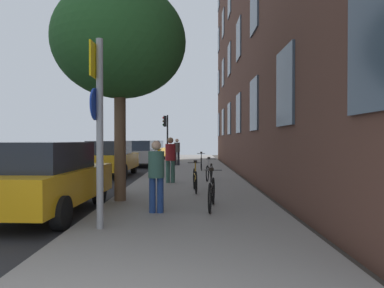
# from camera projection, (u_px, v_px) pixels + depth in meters

# --- Properties ---
(ground_plane) EXTENTS (41.80, 41.80, 0.00)m
(ground_plane) POSITION_uv_depth(u_px,v_px,m) (122.00, 173.00, 17.23)
(ground_plane) COLOR #332D28
(road_asphalt) EXTENTS (7.00, 38.00, 0.01)m
(road_asphalt) POSITION_uv_depth(u_px,v_px,m) (80.00, 173.00, 17.24)
(road_asphalt) COLOR #232326
(road_asphalt) RESTS_ON ground
(sidewalk) EXTENTS (4.20, 38.00, 0.12)m
(sidewalk) POSITION_uv_depth(u_px,v_px,m) (192.00, 172.00, 17.22)
(sidewalk) COLOR gray
(sidewalk) RESTS_ON ground
(building_facade) EXTENTS (0.56, 27.00, 15.31)m
(building_facade) POSITION_uv_depth(u_px,v_px,m) (245.00, 16.00, 16.63)
(building_facade) COLOR #513328
(building_facade) RESTS_ON ground
(sign_post) EXTENTS (0.16, 0.60, 3.33)m
(sign_post) POSITION_uv_depth(u_px,v_px,m) (99.00, 118.00, 6.03)
(sign_post) COLOR gray
(sign_post) RESTS_ON sidewalk
(traffic_light) EXTENTS (0.43, 0.24, 3.39)m
(traffic_light) POSITION_uv_depth(u_px,v_px,m) (167.00, 130.00, 25.40)
(traffic_light) COLOR black
(traffic_light) RESTS_ON sidewalk
(tree_near) EXTENTS (3.39, 3.39, 5.51)m
(tree_near) POSITION_uv_depth(u_px,v_px,m) (121.00, 43.00, 8.80)
(tree_near) COLOR brown
(tree_near) RESTS_ON sidewalk
(bicycle_0) EXTENTS (0.42, 1.67, 0.94)m
(bicycle_0) POSITION_uv_depth(u_px,v_px,m) (213.00, 192.00, 7.80)
(bicycle_0) COLOR black
(bicycle_0) RESTS_ON sidewalk
(bicycle_1) EXTENTS (0.42, 1.63, 0.95)m
(bicycle_1) POSITION_uv_depth(u_px,v_px,m) (196.00, 179.00, 10.36)
(bicycle_1) COLOR black
(bicycle_1) RESTS_ON sidewalk
(bicycle_2) EXTENTS (0.49, 1.62, 0.90)m
(bicycle_2) POSITION_uv_depth(u_px,v_px,m) (210.00, 171.00, 13.35)
(bicycle_2) COLOR black
(bicycle_2) RESTS_ON sidewalk
(bicycle_3) EXTENTS (0.42, 1.62, 0.95)m
(bicycle_3) POSITION_uv_depth(u_px,v_px,m) (202.00, 163.00, 17.83)
(bicycle_3) COLOR black
(bicycle_3) RESTS_ON sidewalk
(pedestrian_0) EXTENTS (0.48, 0.48, 1.54)m
(pedestrian_0) POSITION_uv_depth(u_px,v_px,m) (157.00, 172.00, 7.34)
(pedestrian_0) COLOR navy
(pedestrian_0) RESTS_ON sidewalk
(pedestrian_1) EXTENTS (0.47, 0.47, 1.65)m
(pedestrian_1) POSITION_uv_depth(u_px,v_px,m) (171.00, 157.00, 12.54)
(pedestrian_1) COLOR #33594C
(pedestrian_1) RESTS_ON sidewalk
(pedestrian_2) EXTENTS (0.37, 0.37, 1.64)m
(pedestrian_2) POSITION_uv_depth(u_px,v_px,m) (178.00, 150.00, 21.20)
(pedestrian_2) COLOR #26262D
(pedestrian_2) RESTS_ON sidewalk
(car_0) EXTENTS (2.02, 4.15, 1.62)m
(car_0) POSITION_uv_depth(u_px,v_px,m) (45.00, 178.00, 7.58)
(car_0) COLOR orange
(car_0) RESTS_ON road_asphalt
(car_1) EXTENTS (2.00, 3.97, 1.62)m
(car_1) POSITION_uv_depth(u_px,v_px,m) (111.00, 158.00, 15.86)
(car_1) COLOR orange
(car_1) RESTS_ON road_asphalt
(car_2) EXTENTS (1.87, 4.15, 1.62)m
(car_2) POSITION_uv_depth(u_px,v_px,m) (141.00, 153.00, 21.84)
(car_2) COLOR #B7B7BC
(car_2) RESTS_ON road_asphalt
(car_3) EXTENTS (2.04, 4.24, 1.62)m
(car_3) POSITION_uv_depth(u_px,v_px,m) (153.00, 150.00, 27.56)
(car_3) COLOR orange
(car_3) RESTS_ON road_asphalt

